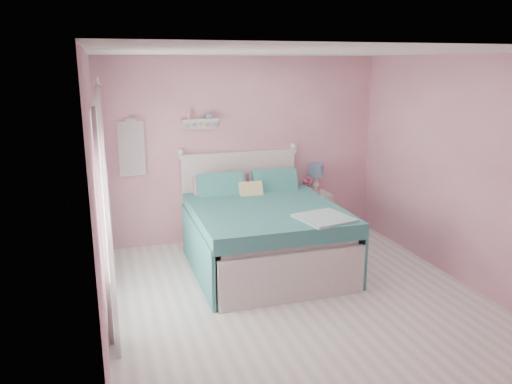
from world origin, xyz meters
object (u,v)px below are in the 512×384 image
bed (262,233)px  nightstand (314,214)px  teacup (317,193)px  vase (308,189)px  table_lamp (316,172)px

bed → nightstand: bed is taller
bed → teacup: size_ratio=25.00×
bed → vase: size_ratio=14.91×
table_lamp → vase: (-0.16, -0.07, -0.22)m
nightstand → table_lamp: 0.62m
table_lamp → vase: size_ratio=2.86×
teacup → vase: bearing=122.1°
vase → table_lamp: bearing=24.4°
nightstand → bed: bearing=-141.7°
vase → nightstand: bearing=-7.3°
table_lamp → bed: bearing=-140.4°
nightstand → table_lamp: size_ratio=1.49×
nightstand → vase: 0.40m
table_lamp → teacup: bearing=-108.9°
teacup → bed: bearing=-145.6°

